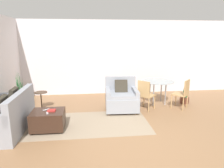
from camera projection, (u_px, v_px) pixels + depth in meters
name	position (u px, v px, depth m)	size (l,w,h in m)	color
ground_plane	(136.00, 142.00, 4.12)	(20.00, 20.00, 0.00)	#936B47
wall_back	(114.00, 58.00, 7.53)	(12.00, 0.06, 2.75)	white
area_rug	(89.00, 123.00, 5.03)	(2.97, 1.57, 0.01)	gray
couch	(7.00, 118.00, 4.58)	(0.92, 1.73, 0.92)	#999EA8
armchair	(121.00, 98.00, 5.90)	(0.98, 0.95, 0.95)	#999EA8
ottoman	(48.00, 120.00, 4.65)	(0.74, 0.60, 0.45)	#382319
book_stack	(52.00, 110.00, 4.61)	(0.18, 0.16, 0.03)	#B72D28
tv_remote_primary	(47.00, 113.00, 4.48)	(0.08, 0.14, 0.01)	#B7B7BC
tv_remote_secondary	(46.00, 110.00, 4.69)	(0.14, 0.14, 0.01)	#B7B7BC
potted_plant	(21.00, 102.00, 5.84)	(0.41, 0.41, 1.19)	#333338
side_table	(41.00, 97.00, 5.94)	(0.38, 0.38, 0.54)	#4C3828
dining_table	(158.00, 84.00, 6.45)	(1.01, 1.01, 0.75)	#99A8AD
dining_chair_near_left	(145.00, 93.00, 5.85)	(0.59, 0.59, 0.90)	tan
dining_chair_near_right	(183.00, 92.00, 5.98)	(0.59, 0.59, 0.90)	tan
potted_plant_small	(185.00, 98.00, 6.56)	(0.28, 0.28, 0.70)	brown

